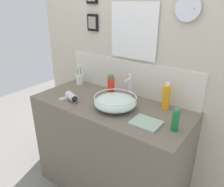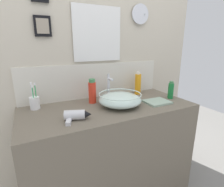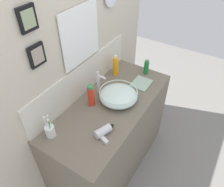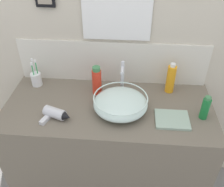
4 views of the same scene
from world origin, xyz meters
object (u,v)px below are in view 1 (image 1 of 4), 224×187
(soap_dispenser, at_px, (166,97))
(hair_drier, at_px, (72,97))
(shampoo_bottle, at_px, (176,120))
(hand_towel, at_px, (146,123))
(toothbrush_cup, at_px, (80,79))
(lotion_bottle, at_px, (111,86))
(glass_bowl_sink, at_px, (115,102))
(faucet, at_px, (129,86))

(soap_dispenser, bearing_deg, hair_drier, -154.52)
(hair_drier, xyz_separation_m, shampoo_bottle, (0.87, 0.08, 0.04))
(hair_drier, relative_size, shampoo_bottle, 1.20)
(hand_towel, bearing_deg, toothbrush_cup, 162.07)
(lotion_bottle, bearing_deg, glass_bowl_sink, -45.29)
(glass_bowl_sink, relative_size, lotion_bottle, 1.67)
(glass_bowl_sink, xyz_separation_m, lotion_bottle, (-0.17, 0.17, 0.04))
(hand_towel, bearing_deg, glass_bowl_sink, 166.98)
(faucet, xyz_separation_m, shampoo_bottle, (0.50, -0.23, -0.05))
(faucet, relative_size, hair_drier, 1.20)
(hair_drier, xyz_separation_m, soap_dispenser, (0.70, 0.33, 0.07))
(toothbrush_cup, bearing_deg, faucet, -2.03)
(faucet, distance_m, hair_drier, 0.50)
(toothbrush_cup, bearing_deg, hair_drier, -55.61)
(faucet, height_order, soap_dispenser, faucet)
(glass_bowl_sink, relative_size, shampoo_bottle, 2.15)
(glass_bowl_sink, distance_m, shampoo_bottle, 0.50)
(glass_bowl_sink, relative_size, soap_dispenser, 1.55)
(glass_bowl_sink, xyz_separation_m, hand_towel, (0.31, -0.07, -0.05))
(shampoo_bottle, distance_m, hand_towel, 0.20)
(hair_drier, height_order, lotion_bottle, lotion_bottle)
(glass_bowl_sink, height_order, toothbrush_cup, toothbrush_cup)
(toothbrush_cup, xyz_separation_m, lotion_bottle, (0.44, -0.06, 0.05))
(glass_bowl_sink, bearing_deg, toothbrush_cup, 159.63)
(shampoo_bottle, distance_m, soap_dispenser, 0.31)
(glass_bowl_sink, distance_m, toothbrush_cup, 0.64)
(glass_bowl_sink, distance_m, faucet, 0.21)
(faucet, bearing_deg, toothbrush_cup, 177.97)
(glass_bowl_sink, height_order, faucet, faucet)
(shampoo_bottle, distance_m, lotion_bottle, 0.69)
(glass_bowl_sink, relative_size, toothbrush_cup, 1.65)
(faucet, height_order, hair_drier, faucet)
(toothbrush_cup, xyz_separation_m, hand_towel, (0.91, -0.30, -0.04))
(toothbrush_cup, distance_m, lotion_bottle, 0.44)
(lotion_bottle, height_order, hand_towel, lotion_bottle)
(glass_bowl_sink, height_order, soap_dispenser, soap_dispenser)
(hand_towel, bearing_deg, soap_dispenser, 88.19)
(soap_dispenser, bearing_deg, hand_towel, -91.81)
(faucet, xyz_separation_m, hair_drier, (-0.38, -0.31, -0.09))
(soap_dispenser, xyz_separation_m, hand_towel, (-0.01, -0.30, -0.09))
(shampoo_bottle, bearing_deg, soap_dispenser, 124.80)
(shampoo_bottle, xyz_separation_m, lotion_bottle, (-0.66, 0.20, 0.02))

